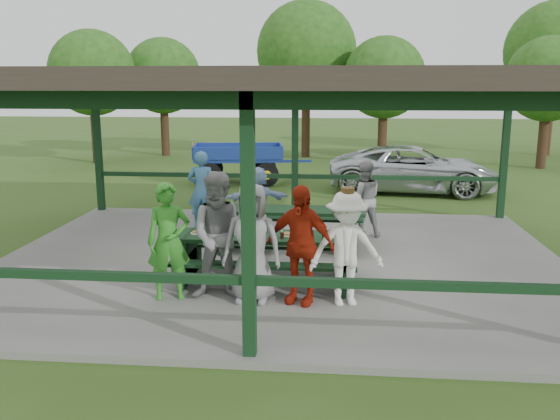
# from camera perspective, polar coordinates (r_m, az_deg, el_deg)

# --- Properties ---
(ground) EXTENTS (90.00, 90.00, 0.00)m
(ground) POSITION_cam_1_polar(r_m,az_deg,el_deg) (10.62, 0.01, -5.25)
(ground) COLOR #345219
(ground) RESTS_ON ground
(concrete_slab) EXTENTS (10.00, 8.00, 0.10)m
(concrete_slab) POSITION_cam_1_polar(r_m,az_deg,el_deg) (10.61, 0.01, -5.00)
(concrete_slab) COLOR slate
(concrete_slab) RESTS_ON ground
(pavilion_structure) EXTENTS (10.60, 8.60, 3.24)m
(pavilion_structure) POSITION_cam_1_polar(r_m,az_deg,el_deg) (10.14, 0.02, 12.10)
(pavilion_structure) COLOR black
(pavilion_structure) RESTS_ON concrete_slab
(picnic_table_near) EXTENTS (2.81, 1.39, 0.75)m
(picnic_table_near) POSITION_cam_1_polar(r_m,az_deg,el_deg) (9.32, -1.35, -4.03)
(picnic_table_near) COLOR black
(picnic_table_near) RESTS_ON concrete_slab
(picnic_table_far) EXTENTS (2.82, 1.39, 0.75)m
(picnic_table_far) POSITION_cam_1_polar(r_m,az_deg,el_deg) (11.23, 0.90, -1.22)
(picnic_table_far) COLOR black
(picnic_table_far) RESTS_ON concrete_slab
(table_setting) EXTENTS (2.41, 0.45, 0.10)m
(table_setting) POSITION_cam_1_polar(r_m,az_deg,el_deg) (9.30, -2.58, -2.15)
(table_setting) COLOR white
(table_setting) RESTS_ON picnic_table_near
(contestant_green) EXTENTS (0.71, 0.58, 1.70)m
(contestant_green) POSITION_cam_1_polar(r_m,az_deg,el_deg) (8.64, -10.66, -3.00)
(contestant_green) COLOR #318B25
(contestant_green) RESTS_ON concrete_slab
(contestant_grey_left) EXTENTS (0.98, 0.80, 1.86)m
(contestant_grey_left) POSITION_cam_1_polar(r_m,az_deg,el_deg) (8.52, -5.68, -2.51)
(contestant_grey_left) COLOR gray
(contestant_grey_left) RESTS_ON concrete_slab
(contestant_grey_mid) EXTENTS (0.86, 0.59, 1.71)m
(contestant_grey_mid) POSITION_cam_1_polar(r_m,az_deg,el_deg) (8.40, -2.72, -3.20)
(contestant_grey_mid) COLOR gray
(contestant_grey_mid) RESTS_ON concrete_slab
(contestant_red) EXTENTS (1.08, 0.71, 1.71)m
(contestant_red) POSITION_cam_1_polar(r_m,az_deg,el_deg) (8.34, 1.95, -3.34)
(contestant_red) COLOR #9F200D
(contestant_red) RESTS_ON concrete_slab
(contestant_white_fedora) EXTENTS (1.15, 0.80, 1.68)m
(contestant_white_fedora) POSITION_cam_1_polar(r_m,az_deg,el_deg) (8.32, 6.41, -3.70)
(contestant_white_fedora) COLOR white
(contestant_white_fedora) RESTS_ON concrete_slab
(spectator_lblue) EXTENTS (1.38, 0.75, 1.42)m
(spectator_lblue) POSITION_cam_1_polar(r_m,az_deg,el_deg) (12.15, -2.17, 0.91)
(spectator_lblue) COLOR #8AA9D6
(spectator_lblue) RESTS_ON concrete_slab
(spectator_blue) EXTENTS (0.62, 0.42, 1.68)m
(spectator_blue) POSITION_cam_1_polar(r_m,az_deg,el_deg) (12.75, -7.53, 1.93)
(spectator_blue) COLOR teal
(spectator_blue) RESTS_ON concrete_slab
(spectator_grey) EXTENTS (0.84, 0.70, 1.55)m
(spectator_grey) POSITION_cam_1_polar(r_m,az_deg,el_deg) (12.10, 8.04, 1.06)
(spectator_grey) COLOR gray
(spectator_grey) RESTS_ON concrete_slab
(pickup_truck) EXTENTS (5.10, 2.76, 1.36)m
(pickup_truck) POSITION_cam_1_polar(r_m,az_deg,el_deg) (17.96, 12.73, 3.86)
(pickup_truck) COLOR silver
(pickup_truck) RESTS_ON ground
(farm_trailer) EXTENTS (3.85, 2.03, 1.33)m
(farm_trailer) POSITION_cam_1_polar(r_m,az_deg,el_deg) (19.16, -4.02, 4.58)
(farm_trailer) COLOR navy
(farm_trailer) RESTS_ON ground
(tree_far_left) EXTENTS (3.27, 3.27, 5.11)m
(tree_far_left) POSITION_cam_1_polar(r_m,az_deg,el_deg) (26.87, -11.22, 12.52)
(tree_far_left) COLOR black
(tree_far_left) RESTS_ON ground
(tree_left) EXTENTS (4.21, 4.21, 6.58)m
(tree_left) POSITION_cam_1_polar(r_m,az_deg,el_deg) (25.82, 2.55, 14.98)
(tree_left) COLOR black
(tree_left) RESTS_ON ground
(tree_mid) EXTENTS (3.18, 3.18, 4.96)m
(tree_mid) POSITION_cam_1_polar(r_m,az_deg,el_deg) (23.94, 10.01, 12.40)
(tree_mid) COLOR black
(tree_mid) RESTS_ON ground
(tree_right) EXTENTS (3.12, 3.12, 4.87)m
(tree_right) POSITION_cam_1_polar(r_m,az_deg,el_deg) (24.36, 24.42, 11.36)
(tree_right) COLOR black
(tree_right) RESTS_ON ground
(tree_edge_left) EXTENTS (3.35, 3.35, 5.23)m
(tree_edge_left) POSITION_cam_1_polar(r_m,az_deg,el_deg) (24.98, -17.64, 12.43)
(tree_edge_left) COLOR black
(tree_edge_left) RESTS_ON ground
(tree_far_right) EXTENTS (4.27, 4.27, 6.67)m
(tree_far_right) POSITION_cam_1_polar(r_m,az_deg,el_deg) (29.03, 24.95, 13.71)
(tree_far_right) COLOR black
(tree_far_right) RESTS_ON ground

